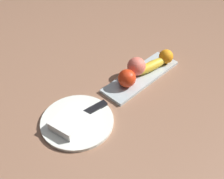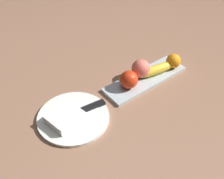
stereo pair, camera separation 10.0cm
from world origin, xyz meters
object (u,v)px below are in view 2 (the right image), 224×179
(fruit_tray, at_px, (145,79))
(knife, at_px, (90,108))
(orange_near_apple, at_px, (173,61))
(peach, at_px, (141,69))
(apple, at_px, (129,80))
(folded_napkin, at_px, (65,117))
(banana, at_px, (158,70))
(dinner_plate, at_px, (73,117))

(fruit_tray, height_order, knife, knife)
(fruit_tray, distance_m, orange_near_apple, 0.15)
(peach, bearing_deg, apple, 14.61)
(folded_napkin, distance_m, knife, 0.10)
(banana, bearing_deg, peach, 163.63)
(banana, relative_size, dinner_plate, 0.75)
(apple, bearing_deg, folded_napkin, 0.08)
(orange_near_apple, height_order, peach, peach)
(apple, height_order, folded_napkin, apple)
(apple, relative_size, folded_napkin, 0.64)
(orange_near_apple, bearing_deg, peach, -14.50)
(knife, bearing_deg, dinner_plate, 0.84)
(fruit_tray, distance_m, peach, 0.05)
(knife, bearing_deg, apple, -170.54)
(apple, relative_size, banana, 0.37)
(dinner_plate, bearing_deg, knife, 173.71)
(folded_napkin, bearing_deg, knife, 175.74)
(peach, distance_m, dinner_plate, 0.34)
(fruit_tray, xyz_separation_m, peach, (0.01, -0.02, 0.04))
(banana, xyz_separation_m, peach, (0.07, -0.03, 0.02))
(fruit_tray, height_order, dinner_plate, fruit_tray)
(folded_napkin, bearing_deg, fruit_tray, 180.00)
(fruit_tray, xyz_separation_m, orange_near_apple, (-0.14, 0.02, 0.04))
(fruit_tray, distance_m, apple, 0.10)
(folded_napkin, height_order, knife, folded_napkin)
(apple, relative_size, peach, 0.93)
(fruit_tray, bearing_deg, banana, 170.65)
(peach, bearing_deg, dinner_plate, 3.67)
(folded_napkin, bearing_deg, peach, -176.65)
(apple, distance_m, peach, 0.08)
(fruit_tray, distance_m, folded_napkin, 0.38)
(peach, bearing_deg, knife, 6.09)
(banana, distance_m, peach, 0.08)
(peach, bearing_deg, orange_near_apple, 165.50)
(fruit_tray, relative_size, folded_napkin, 3.32)
(orange_near_apple, xyz_separation_m, dinner_plate, (0.49, -0.02, -0.04))
(banana, height_order, folded_napkin, banana)
(folded_napkin, relative_size, knife, 0.61)
(fruit_tray, relative_size, peach, 4.85)
(banana, distance_m, orange_near_apple, 0.08)
(dinner_plate, height_order, knife, knife)
(banana, xyz_separation_m, knife, (0.34, -0.00, -0.02))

